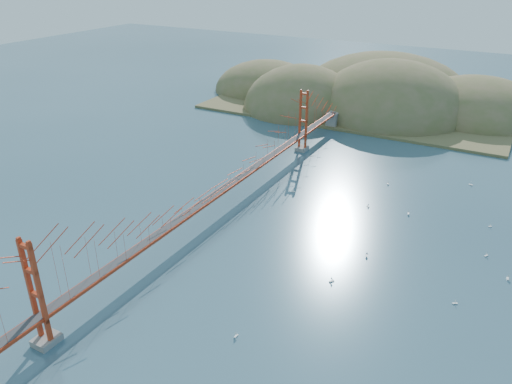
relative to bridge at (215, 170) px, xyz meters
The scene contains 15 objects.
ground 7.01m from the bridge, 90.00° to the right, with size 320.00×320.00×0.00m, color #315163.
bridge is the anchor object (origin of this frame).
far_headlands 68.73m from the bridge, 88.14° to the left, with size 84.00×58.00×25.00m.
sailboat_13 34.66m from the bridge, ahead, with size 0.60×0.60×0.65m.
sailboat_16 29.98m from the bridge, 49.96° to the left, with size 0.60×0.60×0.63m.
sailboat_10 26.69m from the bridge, 52.79° to the right, with size 0.47×0.58×0.69m.
sailboat_9 36.80m from the bridge, 11.25° to the left, with size 0.60×0.60×0.64m.
sailboat_7 42.48m from the bridge, 42.92° to the left, with size 0.64×0.56×0.74m.
sailboat_8 38.82m from the bridge, 23.54° to the left, with size 0.56×0.56×0.58m.
sailboat_14 22.86m from the bridge, 19.79° to the right, with size 0.69×0.69×0.75m.
sailboat_5 38.95m from the bridge, ahead, with size 0.56×0.63×0.72m.
sailboat_0 23.42m from the bridge, ahead, with size 0.58×0.61×0.68m.
sailboat_3 15.33m from the bridge, 61.90° to the left, with size 0.61×0.58×0.68m.
sailboat_1 23.51m from the bridge, 34.96° to the left, with size 0.55×0.55×0.59m.
sailboat_extra_0 28.59m from the bridge, 29.13° to the left, with size 0.57×0.64×0.72m.
Camera 1 is at (35.84, -52.77, 34.17)m, focal length 35.00 mm.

